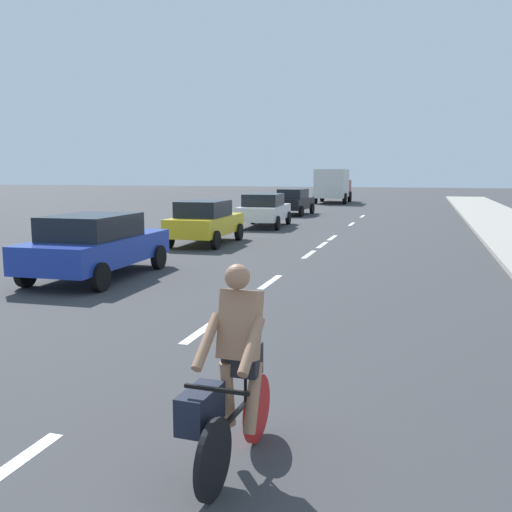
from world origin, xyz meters
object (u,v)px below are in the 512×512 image
Objects in this scene: parked_car_white at (264,209)px; delivery_truck at (333,185)px; parked_car_yellow at (205,221)px; cyclist at (230,378)px; parked_car_black at (294,201)px; parked_car_blue at (96,244)px.

parked_car_white is 0.70× the size of delivery_truck.
cyclist is at bearing -69.23° from parked_car_yellow.
parked_car_black is 0.63× the size of delivery_truck.
delivery_truck is at bearing 88.08° from parked_car_blue.
parked_car_blue and parked_car_yellow have the same top height.
parked_car_yellow is (0.14, 7.00, -0.00)m from parked_car_blue.
parked_car_yellow is 1.02× the size of parked_car_black.
delivery_truck reaches higher than parked_car_black.
parked_car_blue is 13.91m from parked_car_white.
cyclist reaches higher than parked_car_white.
parked_car_yellow is (-6.00, 14.77, 0.01)m from cyclist.
parked_car_black is at bearing -92.16° from delivery_truck.
parked_car_black is at bearing -75.44° from cyclist.
parked_car_blue is 1.13× the size of parked_car_black.
parked_car_white is 22.09m from delivery_truck.
cyclist is 0.40× the size of parked_car_blue.
parked_car_black is at bearing 88.78° from parked_car_yellow.
delivery_truck reaches higher than parked_car_white.
parked_car_black is at bearing 88.29° from parked_car_blue.
delivery_truck is at bearing -79.40° from cyclist.
parked_car_black is (-6.02, 29.54, 0.00)m from cyclist.
delivery_truck is at bearing 88.31° from parked_car_yellow.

